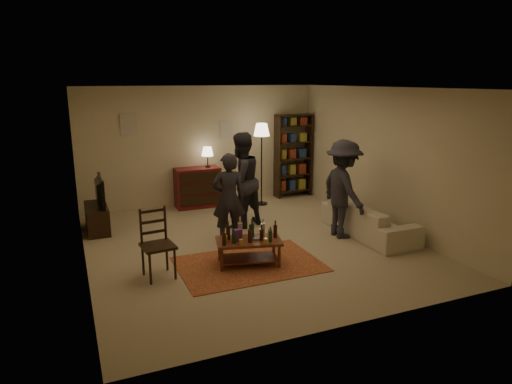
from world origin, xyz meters
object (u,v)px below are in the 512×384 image
floor_lamp (262,136)px  person_by_sofa (343,189)px  tv_stand (97,212)px  bookshelf (293,155)px  person_right (241,180)px  dresser (198,186)px  sofa (368,219)px  person_left (229,198)px  dining_chair (156,240)px  coffee_table (248,242)px

floor_lamp → person_by_sofa: floor_lamp is taller
floor_lamp → person_by_sofa: 2.76m
tv_stand → bookshelf: bearing=11.8°
person_right → tv_stand: bearing=-38.4°
dresser → person_right: bearing=-77.0°
floor_lamp → sofa: (0.98, -2.75, -1.30)m
person_left → person_right: (0.53, 0.78, 0.12)m
dining_chair → tv_stand: size_ratio=0.99×
person_by_sofa → coffee_table: bearing=106.8°
dining_chair → person_left: person_left is taller
dresser → person_right: size_ratio=0.73×
dining_chair → dresser: bearing=58.7°
coffee_table → tv_stand: bearing=127.9°
tv_stand → dresser: (2.25, 0.91, 0.09)m
floor_lamp → bookshelf: bearing=22.6°
sofa → person_by_sofa: (-0.50, 0.13, 0.59)m
floor_lamp → person_left: floor_lamp is taller
sofa → person_by_sofa: size_ratio=1.16×
tv_stand → floor_lamp: size_ratio=0.56×
dresser → person_right: (0.39, -1.70, 0.45)m
bookshelf → person_left: size_ratio=1.25×
dining_chair → floor_lamp: (3.00, 3.06, 1.05)m
dresser → person_by_sofa: size_ratio=0.76×
person_by_sofa → person_left: bearing=77.3°
tv_stand → bookshelf: 4.84m
tv_stand → person_by_sofa: (4.14, -2.07, 0.51)m
dining_chair → dresser: dresser is taller
floor_lamp → person_left: bearing=-126.1°
dining_chair → floor_lamp: floor_lamp is taller
bookshelf → person_by_sofa: 3.10m
floor_lamp → person_by_sofa: bearing=-79.6°
bookshelf → tv_stand: bearing=-168.2°
coffee_table → tv_stand: 3.35m
sofa → person_left: (-2.53, 0.64, 0.50)m
coffee_table → bookshelf: (2.63, 3.63, 0.66)m
person_right → bookshelf: bearing=-161.1°
floor_lamp → dresser: bearing=165.6°
dining_chair → tv_stand: (-0.66, 2.51, -0.17)m
bookshelf → person_right: size_ratio=1.08×
dresser → floor_lamp: size_ratio=0.73×
tv_stand → sofa: 5.14m
person_left → person_by_sofa: size_ratio=0.90×
sofa → person_right: (-2.00, 1.42, 0.63)m
tv_stand → person_left: (2.12, -1.56, 0.42)m
person_right → sofa: bearing=122.8°
coffee_table → dresser: size_ratio=0.81×
dresser → floor_lamp: bearing=-14.4°
dining_chair → person_by_sofa: person_by_sofa is taller
tv_stand → sofa: (4.64, -2.20, -0.08)m
dresser → tv_stand: bearing=-157.9°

